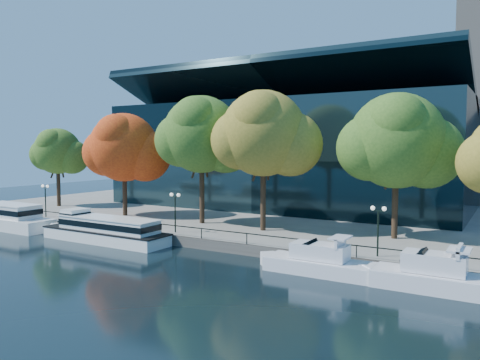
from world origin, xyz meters
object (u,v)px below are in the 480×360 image
Objects in this scene: tree_4 at (398,143)px; tree_0 at (58,152)px; tree_2 at (203,136)px; cruiser_near at (320,262)px; tree_3 at (265,135)px; tour_boat at (102,229)px; tree_1 at (125,149)px; lamp_0 at (45,193)px; lamp_2 at (378,219)px; lamp_1 at (175,203)px; large_vessel at (8,217)px; cruiser_far at (434,276)px.

tree_0 is at bearing -179.64° from tree_4.
cruiser_near is at bearing -28.76° from tree_2.
tree_0 is at bearing 176.30° from tree_3.
tree_1 is at bearing 122.61° from tour_boat.
lamp_2 is at bearing 0.00° from lamp_0.
lamp_0 and lamp_1 have the same top height.
lamp_2 reaches higher than tour_boat.
tree_2 reaches higher than large_vessel.
tree_1 is 34.27m from lamp_2.
tree_0 is at bearing 165.52° from cruiser_near.
tour_boat is at bearing -172.37° from lamp_2.
tour_boat is at bearing -28.27° from tree_0.
lamp_2 is at bearing 7.63° from tour_boat.
tree_3 reaches higher than tree_1.
lamp_0 is at bearing 165.30° from tour_boat.
tree_4 is (20.98, 2.10, -0.83)m from tree_2.
tree_4 is at bearing 3.82° from tree_1.
tree_0 reaches higher than large_vessel.
tree_4 is (-5.16, 12.04, 9.06)m from cruiser_far.
lamp_1 and lamp_2 have the same top height.
lamp_1 is (-17.15, 3.80, 3.04)m from cruiser_near.
cruiser_far is 0.88× the size of tree_0.
tree_3 is (8.17, -0.49, -0.02)m from tree_2.
tour_boat is 8.03m from lamp_1.
tree_2 is (27.20, -1.80, 1.99)m from tree_0.
tree_1 is at bearing 178.89° from tree_3.
tree_4 reaches higher than cruiser_near.
lamp_1 reaches higher than cruiser_near.
tree_2 is at bearing -174.29° from tree_4.
tour_boat is 1.12× the size of tree_3.
tree_2 is 21.73m from lamp_0.
tree_1 is (-38.09, 9.84, 8.42)m from cruiser_far.
tree_0 is 0.79× the size of tree_3.
tree_4 is 10.21m from lamp_2.
cruiser_near is at bearing 179.56° from cruiser_far.
tree_2 is at bearing 176.59° from tree_3.
tree_2 is at bearing 25.31° from large_vessel.
cruiser_near is at bearing -14.48° from tree_0.
large_vessel is 3.47× the size of lamp_0.
lamp_2 is at bearing 141.13° from cruiser_far.
cruiser_far is 0.69× the size of tree_3.
cruiser_far is 2.49× the size of lamp_2.
large_vessel is 15.92m from tree_1.
lamp_1 is (6.64, 3.64, 2.66)m from tour_boat.
tree_1 is (9.37, 9.99, 8.12)m from large_vessel.
tree_1 is 3.22× the size of lamp_2.
tree_2 reaches higher than lamp_0.
large_vessel is at bearing -161.98° from tree_3.
tree_2 reaches higher than cruiser_near.
lamp_0 is (7.54, -7.87, -4.95)m from tree_0.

